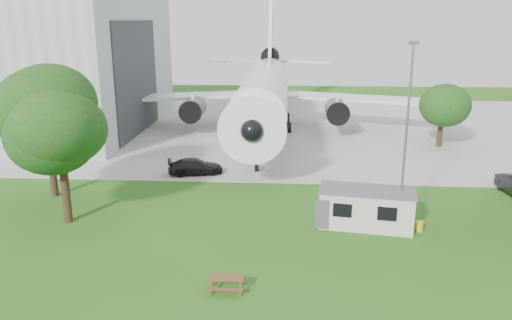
{
  "coord_description": "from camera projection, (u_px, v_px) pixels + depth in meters",
  "views": [
    {
      "loc": [
        0.62,
        -25.05,
        13.34
      ],
      "look_at": [
        -1.42,
        8.0,
        4.0
      ],
      "focal_mm": 35.0,
      "sensor_mm": 36.0,
      "label": 1
    }
  ],
  "objects": [
    {
      "name": "ground",
      "position": [
        273.0,
        268.0,
        27.72
      ],
      "size": [
        160.0,
        160.0,
        0.0
      ],
      "primitive_type": "plane",
      "color": "#3C7523"
    },
    {
      "name": "concrete_apron",
      "position": [
        281.0,
        127.0,
        64.22
      ],
      "size": [
        120.0,
        46.0,
        0.03
      ],
      "primitive_type": "cube",
      "color": "#B7B7B2",
      "rests_on": "ground"
    },
    {
      "name": "airliner",
      "position": [
        265.0,
        88.0,
        60.85
      ],
      "size": [
        46.36,
        47.73,
        17.69
      ],
      "color": "white",
      "rests_on": "ground"
    },
    {
      "name": "site_cabin",
      "position": [
        366.0,
        208.0,
        33.03
      ],
      "size": [
        6.93,
        3.65,
        2.62
      ],
      "color": "beige",
      "rests_on": "ground"
    },
    {
      "name": "picnic_west",
      "position": [
        227.0,
        291.0,
        25.46
      ],
      "size": [
        1.83,
        1.53,
        0.76
      ],
      "primitive_type": null,
      "rotation": [
        0.0,
        0.0,
        -0.02
      ],
      "color": "brown",
      "rests_on": "ground"
    },
    {
      "name": "lamp_mast",
      "position": [
        406.0,
        140.0,
        31.56
      ],
      "size": [
        0.16,
        0.16,
        12.0
      ],
      "primitive_type": "cylinder",
      "color": "slate",
      "rests_on": "ground"
    },
    {
      "name": "tree_west_big",
      "position": [
        45.0,
        108.0,
        37.35
      ],
      "size": [
        7.57,
        7.57,
        10.77
      ],
      "color": "#382619",
      "rests_on": "ground"
    },
    {
      "name": "tree_west_small",
      "position": [
        59.0,
        135.0,
        32.51
      ],
      "size": [
        6.7,
        6.7,
        9.47
      ],
      "color": "#382619",
      "rests_on": "ground"
    },
    {
      "name": "tree_far_apron",
      "position": [
        442.0,
        107.0,
        53.15
      ],
      "size": [
        6.0,
        6.0,
        7.4
      ],
      "color": "#382619",
      "rests_on": "ground"
    },
    {
      "name": "car_apron_van",
      "position": [
        195.0,
        167.0,
        44.46
      ],
      "size": [
        5.16,
        3.0,
        1.4
      ],
      "primitive_type": "imported",
      "rotation": [
        0.0,
        0.0,
        1.8
      ],
      "color": "black",
      "rests_on": "ground"
    }
  ]
}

